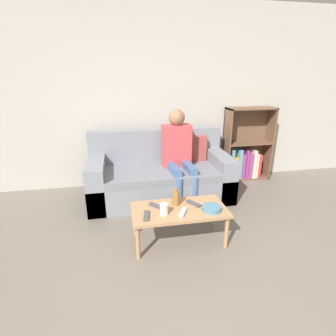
{
  "coord_description": "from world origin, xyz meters",
  "views": [
    {
      "loc": [
        -0.53,
        -1.06,
        1.64
      ],
      "look_at": [
        0.01,
        1.71,
        0.62
      ],
      "focal_mm": 28.0,
      "sensor_mm": 36.0,
      "label": 1
    }
  ],
  "objects_px": {
    "tv_remote_2": "(183,212)",
    "person_adult": "(178,149)",
    "couch": "(160,176)",
    "tv_remote_1": "(156,206)",
    "bottle": "(176,198)",
    "bookshelf": "(245,153)",
    "tv_remote_3": "(146,216)",
    "tv_remote_0": "(193,203)",
    "cup_near": "(164,209)",
    "coffee_table": "(179,212)",
    "snack_bowl": "(212,208)"
  },
  "relations": [
    {
      "from": "tv_remote_0",
      "to": "cup_near",
      "type": "bearing_deg",
      "value": 169.91
    },
    {
      "from": "tv_remote_2",
      "to": "cup_near",
      "type": "bearing_deg",
      "value": -157.25
    },
    {
      "from": "bottle",
      "to": "snack_bowl",
      "type": "bearing_deg",
      "value": -28.24
    },
    {
      "from": "bottle",
      "to": "cup_near",
      "type": "bearing_deg",
      "value": -133.66
    },
    {
      "from": "tv_remote_0",
      "to": "tv_remote_3",
      "type": "relative_size",
      "value": 0.96
    },
    {
      "from": "cup_near",
      "to": "tv_remote_0",
      "type": "bearing_deg",
      "value": 22.68
    },
    {
      "from": "person_adult",
      "to": "bottle",
      "type": "bearing_deg",
      "value": -108.11
    },
    {
      "from": "person_adult",
      "to": "tv_remote_1",
      "type": "bearing_deg",
      "value": -119.03
    },
    {
      "from": "tv_remote_3",
      "to": "snack_bowl",
      "type": "xyz_separation_m",
      "value": [
        0.65,
        0.0,
        0.01
      ]
    },
    {
      "from": "tv_remote_1",
      "to": "tv_remote_2",
      "type": "relative_size",
      "value": 0.91
    },
    {
      "from": "person_adult",
      "to": "coffee_table",
      "type": "bearing_deg",
      "value": -106.32
    },
    {
      "from": "couch",
      "to": "cup_near",
      "type": "height_order",
      "value": "couch"
    },
    {
      "from": "person_adult",
      "to": "bottle",
      "type": "height_order",
      "value": "person_adult"
    },
    {
      "from": "cup_near",
      "to": "snack_bowl",
      "type": "relative_size",
      "value": 0.58
    },
    {
      "from": "cup_near",
      "to": "bottle",
      "type": "relative_size",
      "value": 0.57
    },
    {
      "from": "couch",
      "to": "tv_remote_2",
      "type": "xyz_separation_m",
      "value": [
        0.03,
        -1.19,
        0.09
      ]
    },
    {
      "from": "bookshelf",
      "to": "tv_remote_3",
      "type": "bearing_deg",
      "value": -138.04
    },
    {
      "from": "tv_remote_3",
      "to": "bottle",
      "type": "bearing_deg",
      "value": 37.45
    },
    {
      "from": "coffee_table",
      "to": "bottle",
      "type": "xyz_separation_m",
      "value": [
        -0.01,
        0.08,
        0.12
      ]
    },
    {
      "from": "tv_remote_1",
      "to": "bottle",
      "type": "relative_size",
      "value": 0.83
    },
    {
      "from": "coffee_table",
      "to": "tv_remote_2",
      "type": "distance_m",
      "value": 0.11
    },
    {
      "from": "tv_remote_3",
      "to": "tv_remote_2",
      "type": "bearing_deg",
      "value": 9.15
    },
    {
      "from": "snack_bowl",
      "to": "coffee_table",
      "type": "bearing_deg",
      "value": 163.0
    },
    {
      "from": "coffee_table",
      "to": "snack_bowl",
      "type": "height_order",
      "value": "snack_bowl"
    },
    {
      "from": "tv_remote_3",
      "to": "snack_bowl",
      "type": "bearing_deg",
      "value": 9.3
    },
    {
      "from": "bookshelf",
      "to": "person_adult",
      "type": "xyz_separation_m",
      "value": [
        -1.23,
        -0.5,
        0.27
      ]
    },
    {
      "from": "tv_remote_1",
      "to": "snack_bowl",
      "type": "relative_size",
      "value": 0.84
    },
    {
      "from": "couch",
      "to": "bookshelf",
      "type": "height_order",
      "value": "bookshelf"
    },
    {
      "from": "cup_near",
      "to": "tv_remote_0",
      "type": "height_order",
      "value": "cup_near"
    },
    {
      "from": "cup_near",
      "to": "tv_remote_2",
      "type": "relative_size",
      "value": 0.63
    },
    {
      "from": "tv_remote_0",
      "to": "tv_remote_1",
      "type": "bearing_deg",
      "value": 144.45
    },
    {
      "from": "couch",
      "to": "bookshelf",
      "type": "distance_m",
      "value": 1.53
    },
    {
      "from": "tv_remote_1",
      "to": "bottle",
      "type": "distance_m",
      "value": 0.21
    },
    {
      "from": "coffee_table",
      "to": "tv_remote_2",
      "type": "bearing_deg",
      "value": -80.88
    },
    {
      "from": "person_adult",
      "to": "snack_bowl",
      "type": "distance_m",
      "value": 1.15
    },
    {
      "from": "tv_remote_3",
      "to": "tv_remote_0",
      "type": "bearing_deg",
      "value": 26.14
    },
    {
      "from": "tv_remote_2",
      "to": "person_adult",
      "type": "bearing_deg",
      "value": 107.07
    },
    {
      "from": "bookshelf",
      "to": "cup_near",
      "type": "relative_size",
      "value": 10.55
    },
    {
      "from": "tv_remote_0",
      "to": "tv_remote_1",
      "type": "distance_m",
      "value": 0.38
    },
    {
      "from": "coffee_table",
      "to": "person_adult",
      "type": "height_order",
      "value": "person_adult"
    },
    {
      "from": "person_adult",
      "to": "tv_remote_2",
      "type": "height_order",
      "value": "person_adult"
    },
    {
      "from": "cup_near",
      "to": "tv_remote_0",
      "type": "xyz_separation_m",
      "value": [
        0.33,
        0.14,
        -0.04
      ]
    },
    {
      "from": "bookshelf",
      "to": "snack_bowl",
      "type": "relative_size",
      "value": 6.11
    },
    {
      "from": "tv_remote_2",
      "to": "couch",
      "type": "bearing_deg",
      "value": 118.84
    },
    {
      "from": "coffee_table",
      "to": "tv_remote_2",
      "type": "relative_size",
      "value": 5.47
    },
    {
      "from": "couch",
      "to": "person_adult",
      "type": "bearing_deg",
      "value": -19.38
    },
    {
      "from": "couch",
      "to": "tv_remote_1",
      "type": "distance_m",
      "value": 1.04
    },
    {
      "from": "person_adult",
      "to": "tv_remote_0",
      "type": "relative_size",
      "value": 7.15
    },
    {
      "from": "bottle",
      "to": "tv_remote_0",
      "type": "bearing_deg",
      "value": -6.57
    },
    {
      "from": "tv_remote_0",
      "to": "tv_remote_3",
      "type": "distance_m",
      "value": 0.53
    }
  ]
}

